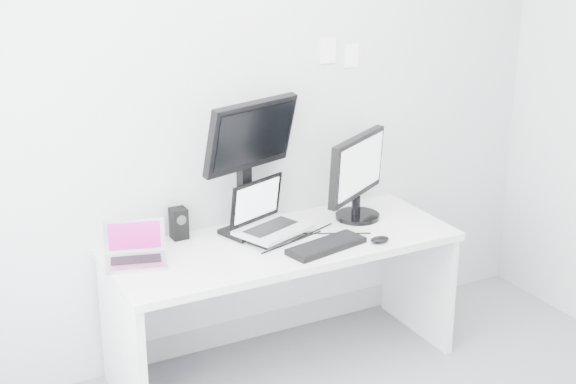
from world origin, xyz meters
The scene contains 11 objects.
back_wall centered at (0.00, 1.60, 1.35)m, with size 3.60×3.60×0.00m, color #B5B7B9.
desk centered at (0.00, 1.25, 0.36)m, with size 1.80×0.70×0.73m, color silver.
macbook centered at (-0.76, 1.32, 0.84)m, with size 0.29×0.22×0.22m, color #ABABB0.
speaker centered at (-0.45, 1.53, 0.81)m, with size 0.08×0.08×0.16m, color black.
dell_laptop centered at (-0.02, 1.33, 0.88)m, with size 0.36×0.28×0.30m, color #B8BABF.
rear_monitor centered at (-0.10, 1.45, 1.10)m, with size 0.54×0.19×0.74m, color black.
samsung_monitor centered at (0.51, 1.35, 0.97)m, with size 0.53×0.24×0.49m, color black.
keyboard centered at (0.15, 1.06, 0.74)m, with size 0.42×0.15×0.03m, color black.
mouse centered at (0.43, 1.00, 0.75)m, with size 0.10×0.06×0.03m, color black.
wall_note_0 centered at (0.45, 1.59, 1.62)m, with size 0.10×0.00×0.14m, color white.
wall_note_1 centered at (0.60, 1.59, 1.58)m, with size 0.09×0.00×0.13m, color white.
Camera 1 is at (-1.81, -2.26, 2.39)m, focal length 52.12 mm.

